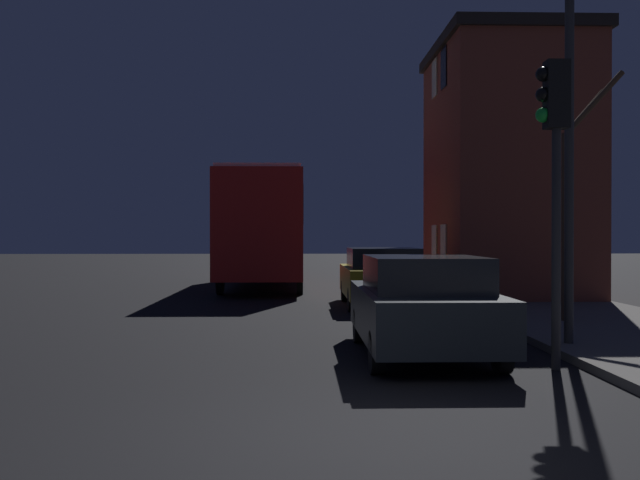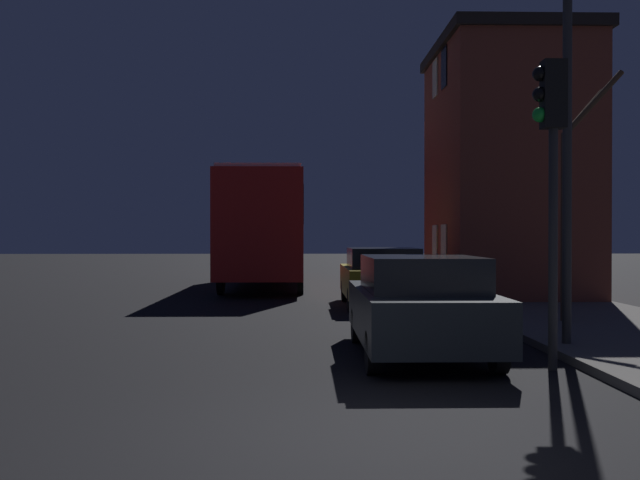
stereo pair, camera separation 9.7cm
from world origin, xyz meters
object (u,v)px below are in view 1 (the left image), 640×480
(bare_tree, at_px, (571,202))
(car_near_lane, at_px, (422,305))
(car_mid_lane, at_px, (382,276))
(traffic_light, at_px, (554,148))
(bus, at_px, (265,221))
(streetlamp, at_px, (543,58))

(bare_tree, bearing_deg, car_near_lane, -136.29)
(bare_tree, xyz_separation_m, car_mid_lane, (-3.22, 3.98, -1.66))
(car_near_lane, bearing_deg, traffic_light, -34.08)
(bus, xyz_separation_m, car_mid_lane, (3.24, -6.73, -1.49))
(traffic_light, bearing_deg, bare_tree, 66.41)
(bus, bearing_deg, bare_tree, -58.93)
(streetlamp, xyz_separation_m, bus, (-4.92, 13.58, -2.26))
(bare_tree, height_order, car_mid_lane, bare_tree)
(streetlamp, distance_m, car_mid_lane, 7.99)
(traffic_light, height_order, bus, traffic_light)
(streetlamp, distance_m, traffic_light, 2.21)
(car_near_lane, bearing_deg, streetlamp, 13.42)
(car_near_lane, bearing_deg, car_mid_lane, 87.96)
(bus, bearing_deg, streetlamp, -70.09)
(bare_tree, bearing_deg, bus, 121.07)
(traffic_light, height_order, car_near_lane, traffic_light)
(bus, height_order, car_mid_lane, bus)
(streetlamp, relative_size, car_near_lane, 1.49)
(bare_tree, bearing_deg, traffic_light, -113.59)
(traffic_light, distance_m, bus, 15.79)
(traffic_light, distance_m, car_mid_lane, 8.75)
(traffic_light, xyz_separation_m, car_near_lane, (-1.57, 1.06, -2.18))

